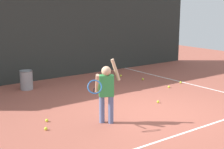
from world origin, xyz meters
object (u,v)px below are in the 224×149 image
tennis_ball_2 (143,79)px  tennis_ball_4 (181,82)px  tennis_ball_0 (47,120)px  ball_hopper (26,80)px  tennis_ball_1 (158,102)px  tennis_ball_7 (121,76)px  tennis_ball_3 (46,129)px  tennis_ball_8 (169,87)px  tennis_player (106,89)px

tennis_ball_2 → tennis_ball_4: size_ratio=1.00×
tennis_ball_0 → ball_hopper: bearing=75.6°
tennis_ball_0 → tennis_ball_4: same height
tennis_ball_1 → tennis_ball_7: bearing=69.0°
tennis_ball_2 → tennis_ball_3: (-4.46, -2.18, 0.00)m
tennis_ball_0 → tennis_ball_7: same height
ball_hopper → tennis_ball_8: ball_hopper is taller
tennis_ball_2 → tennis_ball_8: size_ratio=1.00×
tennis_player → tennis_ball_2: bearing=66.5°
tennis_ball_7 → tennis_ball_8: bearing=-85.1°
tennis_player → ball_hopper: tennis_player is taller
tennis_ball_4 → tennis_ball_7: size_ratio=1.00×
tennis_ball_3 → tennis_ball_2: bearing=26.0°
tennis_player → tennis_ball_1: 2.05m
tennis_ball_0 → tennis_ball_3: same height
tennis_player → tennis_ball_7: bearing=76.9°
tennis_ball_3 → tennis_ball_4: 5.24m
tennis_ball_1 → tennis_ball_7: same height
tennis_ball_0 → tennis_ball_4: 4.94m
tennis_ball_1 → tennis_ball_3: same height
tennis_ball_1 → tennis_ball_2: size_ratio=1.00×
tennis_ball_2 → tennis_ball_8: (-0.06, -1.23, 0.00)m
tennis_ball_7 → tennis_ball_0: bearing=-146.9°
tennis_ball_0 → tennis_ball_4: bearing=8.2°
tennis_ball_0 → tennis_ball_1: same height
tennis_ball_3 → tennis_ball_7: same height
tennis_ball_2 → tennis_ball_1: bearing=-122.9°
tennis_player → tennis_ball_4: size_ratio=20.46×
tennis_ball_1 → tennis_ball_7: size_ratio=1.00×
ball_hopper → tennis_ball_3: ball_hopper is taller
tennis_player → tennis_ball_2: size_ratio=20.46×
ball_hopper → tennis_ball_1: bearing=-56.9°
tennis_ball_0 → tennis_ball_3: bearing=-117.7°
tennis_ball_1 → tennis_player: bearing=-168.0°
tennis_ball_3 → tennis_ball_4: size_ratio=1.00×
tennis_ball_7 → tennis_ball_4: bearing=-65.0°
tennis_ball_8 → ball_hopper: bearing=146.0°
tennis_ball_1 → tennis_ball_8: size_ratio=1.00×
tennis_ball_7 → tennis_ball_8: size_ratio=1.00×
tennis_player → tennis_ball_4: (3.93, 1.51, -0.69)m
tennis_player → ball_hopper: (-0.23, 3.65, -0.44)m
tennis_ball_0 → tennis_ball_4: size_ratio=1.00×
ball_hopper → tennis_ball_3: size_ratio=8.52×
tennis_ball_3 → tennis_ball_7: bearing=35.7°
tennis_ball_1 → ball_hopper: bearing=123.1°
ball_hopper → tennis_ball_4: 4.69m
tennis_ball_1 → tennis_ball_8: (1.33, 0.92, 0.00)m
tennis_ball_3 → tennis_ball_8: 4.50m
tennis_ball_8 → tennis_ball_3: bearing=-167.9°
tennis_ball_0 → tennis_ball_2: bearing=22.4°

